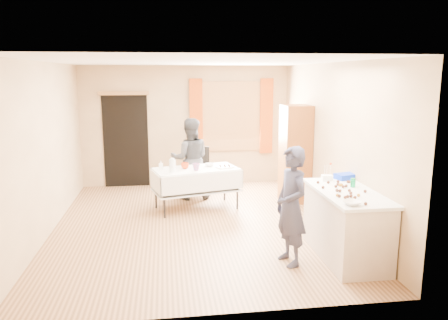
{
  "coord_description": "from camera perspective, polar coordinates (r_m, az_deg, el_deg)",
  "views": [
    {
      "loc": [
        -0.46,
        -6.79,
        2.41
      ],
      "look_at": [
        0.47,
        0.0,
        1.06
      ],
      "focal_mm": 35.0,
      "sensor_mm": 36.0,
      "label": 1
    }
  ],
  "objects": [
    {
      "name": "curtain_left",
      "position": [
        9.53,
        -3.66,
        5.62
      ],
      "size": [
        0.28,
        0.06,
        1.65
      ],
      "primitive_type": "cube",
      "color": "#AA420E",
      "rests_on": "wall_back"
    },
    {
      "name": "counter",
      "position": [
        6.08,
        15.61,
        -8.08
      ],
      "size": [
        0.73,
        1.54,
        0.91
      ],
      "color": "#C0AE9D",
      "rests_on": "floor"
    },
    {
      "name": "doorway",
      "position": [
        9.66,
        -12.69,
        2.45
      ],
      "size": [
        0.95,
        0.04,
        2.0
      ],
      "primitive_type": "cube",
      "color": "black",
      "rests_on": "floor"
    },
    {
      "name": "ceiling",
      "position": [
        6.81,
        -3.99,
        12.78
      ],
      "size": [
        4.5,
        5.5,
        0.02
      ],
      "primitive_type": "cube",
      "color": "white",
      "rests_on": "floor"
    },
    {
      "name": "door_lintel",
      "position": [
        9.53,
        -12.97,
        8.5
      ],
      "size": [
        1.05,
        0.06,
        0.08
      ],
      "primitive_type": "cube",
      "color": "olive",
      "rests_on": "wall_back"
    },
    {
      "name": "window_pane",
      "position": [
        9.65,
        0.97,
        5.71
      ],
      "size": [
        1.2,
        0.02,
        1.4
      ],
      "primitive_type": "cube",
      "color": "white",
      "rests_on": "wall_back"
    },
    {
      "name": "wall_left",
      "position": [
        7.11,
        -22.33,
        1.3
      ],
      "size": [
        0.02,
        5.5,
        2.6
      ],
      "primitive_type": "cube",
      "color": "tan",
      "rests_on": "floor"
    },
    {
      "name": "chair",
      "position": [
        8.9,
        -3.17,
        -2.71
      ],
      "size": [
        0.42,
        0.42,
        0.96
      ],
      "rotation": [
        0.0,
        0.0,
        -0.08
      ],
      "color": "black",
      "rests_on": "floor"
    },
    {
      "name": "window_frame",
      "position": [
        9.66,
        0.96,
        5.72
      ],
      "size": [
        1.32,
        0.06,
        1.52
      ],
      "primitive_type": "cube",
      "color": "olive",
      "rests_on": "wall_back"
    },
    {
      "name": "mixing_bowl",
      "position": [
        5.33,
        16.37,
        -5.41
      ],
      "size": [
        0.29,
        0.29,
        0.05
      ],
      "primitive_type": "imported",
      "rotation": [
        0.0,
        0.0,
        0.23
      ],
      "color": "white",
      "rests_on": "counter"
    },
    {
      "name": "wall_right",
      "position": [
        7.4,
        13.91,
        2.17
      ],
      "size": [
        0.02,
        5.5,
        2.6
      ],
      "primitive_type": "cube",
      "color": "tan",
      "rests_on": "floor"
    },
    {
      "name": "cup_rainbow",
      "position": [
        7.68,
        -3.66,
        -0.91
      ],
      "size": [
        0.25,
        0.25,
        0.12
      ],
      "primitive_type": "imported",
      "rotation": [
        0.0,
        0.0,
        0.54
      ],
      "color": "red",
      "rests_on": "party_table"
    },
    {
      "name": "soda_can",
      "position": [
        6.16,
        16.5,
        -2.86
      ],
      "size": [
        0.08,
        0.08,
        0.12
      ],
      "primitive_type": "cylinder",
      "rotation": [
        0.0,
        0.0,
        -0.33
      ],
      "color": "#0A8F47",
      "rests_on": "counter"
    },
    {
      "name": "wall_back",
      "position": [
        9.62,
        -5.0,
        4.46
      ],
      "size": [
        4.5,
        0.02,
        2.6
      ],
      "primitive_type": "cube",
      "color": "tan",
      "rests_on": "floor"
    },
    {
      "name": "pitcher",
      "position": [
        7.58,
        -6.75,
        -0.76
      ],
      "size": [
        0.12,
        0.12,
        0.22
      ],
      "primitive_type": "cylinder",
      "rotation": [
        0.0,
        0.0,
        0.12
      ],
      "color": "silver",
      "rests_on": "party_table"
    },
    {
      "name": "pastry_tray",
      "position": [
        7.9,
        0.11,
        -0.93
      ],
      "size": [
        0.33,
        0.29,
        0.02
      ],
      "primitive_type": "cube",
      "rotation": [
        0.0,
        0.0,
        0.38
      ],
      "color": "white",
      "rests_on": "party_table"
    },
    {
      "name": "blue_basket",
      "position": [
        6.6,
        15.62,
        -2.07
      ],
      "size": [
        0.34,
        0.27,
        0.08
      ],
      "primitive_type": "cube",
      "rotation": [
        0.0,
        0.0,
        0.27
      ],
      "color": "#0B2ECA",
      "rests_on": "counter"
    },
    {
      "name": "party_table",
      "position": [
        7.92,
        -3.64,
        -3.26
      ],
      "size": [
        1.66,
        1.13,
        0.75
      ],
      "rotation": [
        0.0,
        0.0,
        0.25
      ],
      "color": "black",
      "rests_on": "floor"
    },
    {
      "name": "curtain_right",
      "position": [
        9.76,
        5.55,
        5.72
      ],
      "size": [
        0.28,
        0.06,
        1.65
      ],
      "primitive_type": "cube",
      "color": "#AA420E",
      "rests_on": "wall_back"
    },
    {
      "name": "woman",
      "position": [
        8.51,
        -4.44,
        0.15
      ],
      "size": [
        0.81,
        0.65,
        1.59
      ],
      "primitive_type": "imported",
      "rotation": [
        0.0,
        0.0,
        3.11
      ],
      "color": "black",
      "rests_on": "floor"
    },
    {
      "name": "cup_red",
      "position": [
        7.83,
        -5.12,
        -0.75
      ],
      "size": [
        0.16,
        0.16,
        0.11
      ],
      "primitive_type": "imported",
      "rotation": [
        0.0,
        0.0,
        -0.06
      ],
      "color": "#C0340C",
      "rests_on": "party_table"
    },
    {
      "name": "floor",
      "position": [
        7.22,
        -3.71,
        -8.48
      ],
      "size": [
        4.5,
        5.5,
        0.02
      ],
      "primitive_type": "cube",
      "color": "#9E7047",
      "rests_on": "ground"
    },
    {
      "name": "small_bowl",
      "position": [
        8.04,
        -1.91,
        -0.61
      ],
      "size": [
        0.27,
        0.27,
        0.05
      ],
      "primitive_type": "imported",
      "rotation": [
        0.0,
        0.0,
        0.38
      ],
      "color": "white",
      "rests_on": "party_table"
    },
    {
      "name": "foam_block",
      "position": [
        6.44,
        13.3,
        -2.29
      ],
      "size": [
        0.16,
        0.11,
        0.08
      ],
      "primitive_type": "cube",
      "rotation": [
        0.0,
        0.0,
        -0.06
      ],
      "color": "white",
      "rests_on": "counter"
    },
    {
      "name": "girl",
      "position": [
        5.63,
        8.77,
        -5.98
      ],
      "size": [
        0.73,
        0.62,
        1.53
      ],
      "primitive_type": "imported",
      "rotation": [
        0.0,
        0.0,
        -1.34
      ],
      "color": "#212239",
      "rests_on": "floor"
    },
    {
      "name": "cake_balls",
      "position": [
        5.94,
        15.39,
        -3.71
      ],
      "size": [
        0.52,
        1.12,
        0.04
      ],
      "color": "#3F2314",
      "rests_on": "counter"
    },
    {
      "name": "cabinet",
      "position": [
        8.42,
        9.27,
        0.81
      ],
      "size": [
        0.5,
        0.6,
        1.85
      ],
      "primitive_type": "cube",
      "color": "brown",
      "rests_on": "floor"
    },
    {
      "name": "wall_front",
      "position": [
        4.2,
        -1.2,
        -4.18
      ],
      "size": [
        4.5,
        0.02,
        2.6
      ],
      "primitive_type": "cube",
      "color": "tan",
      "rests_on": "floor"
    },
    {
      "name": "bottle",
      "position": [
        7.83,
        -8.24,
        -0.65
      ],
      "size": [
        0.08,
        0.08,
        0.15
      ],
      "primitive_type": "imported",
      "rotation": [
        0.0,
        0.0,
        0.06
      ],
      "color": "white",
      "rests_on": "party_table"
    }
  ]
}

